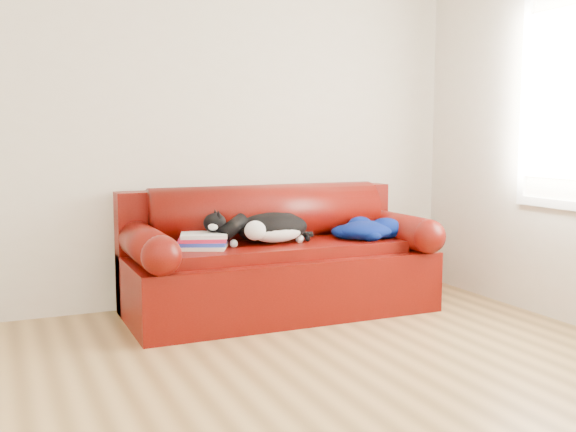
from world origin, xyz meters
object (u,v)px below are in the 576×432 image
book_stack (203,241)px  cat (272,229)px  blanket (367,229)px  sofa_base (280,279)px

book_stack → cat: cat is taller
blanket → book_stack: bearing=177.6°
sofa_base → cat: 0.37m
book_stack → cat: 0.50m
cat → blanket: 0.71m
sofa_base → cat: (-0.07, -0.05, 0.36)m
book_stack → blanket: (1.20, -0.05, 0.02)m
sofa_base → cat: size_ratio=2.87×
cat → sofa_base: bearing=9.5°
sofa_base → book_stack: 0.65m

